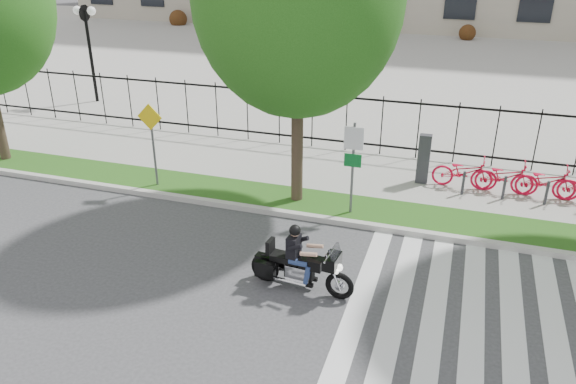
% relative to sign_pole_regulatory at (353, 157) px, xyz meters
% --- Properties ---
extents(ground, '(120.00, 120.00, 0.00)m').
position_rel_sign_pole_regulatory_xyz_m(ground, '(-1.18, -4.58, -1.74)').
color(ground, '#3A3A3C').
rests_on(ground, ground).
extents(curb, '(60.00, 0.20, 0.15)m').
position_rel_sign_pole_regulatory_xyz_m(curb, '(-1.18, -0.48, -1.66)').
color(curb, '#B0AFA6').
rests_on(curb, ground).
extents(grass_verge, '(60.00, 1.50, 0.15)m').
position_rel_sign_pole_regulatory_xyz_m(grass_verge, '(-1.18, 0.37, -1.66)').
color(grass_verge, '#174912').
rests_on(grass_verge, ground).
extents(sidewalk, '(60.00, 3.50, 0.15)m').
position_rel_sign_pole_regulatory_xyz_m(sidewalk, '(-1.18, 2.87, -1.66)').
color(sidewalk, '#999890').
rests_on(sidewalk, ground).
extents(plaza, '(80.00, 34.00, 0.10)m').
position_rel_sign_pole_regulatory_xyz_m(plaza, '(-1.18, 20.42, -1.69)').
color(plaza, '#999890').
rests_on(plaza, ground).
extents(crosswalk_stripes, '(5.70, 8.00, 0.01)m').
position_rel_sign_pole_regulatory_xyz_m(crosswalk_stripes, '(3.64, -4.58, -1.73)').
color(crosswalk_stripes, silver).
rests_on(crosswalk_stripes, ground).
extents(iron_fence, '(30.00, 0.06, 2.00)m').
position_rel_sign_pole_regulatory_xyz_m(iron_fence, '(-1.18, 4.62, -0.59)').
color(iron_fence, black).
rests_on(iron_fence, sidewalk).
extents(lamp_post_left, '(1.06, 0.70, 4.25)m').
position_rel_sign_pole_regulatory_xyz_m(lamp_post_left, '(-13.18, 7.42, 1.47)').
color(lamp_post_left, black).
rests_on(lamp_post_left, ground).
extents(sign_pole_regulatory, '(0.50, 0.09, 2.50)m').
position_rel_sign_pole_regulatory_xyz_m(sign_pole_regulatory, '(0.00, 0.00, 0.00)').
color(sign_pole_regulatory, '#59595B').
rests_on(sign_pole_regulatory, grass_verge).
extents(sign_pole_warning, '(0.78, 0.09, 2.49)m').
position_rel_sign_pole_regulatory_xyz_m(sign_pole_warning, '(-5.86, 0.00, 0.00)').
color(sign_pole_warning, '#59595B').
rests_on(sign_pole_warning, grass_verge).
extents(motorcycle_rider, '(2.36, 0.77, 1.83)m').
position_rel_sign_pole_regulatory_xyz_m(motorcycle_rider, '(-0.31, -3.61, -1.13)').
color(motorcycle_rider, black).
rests_on(motorcycle_rider, ground).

